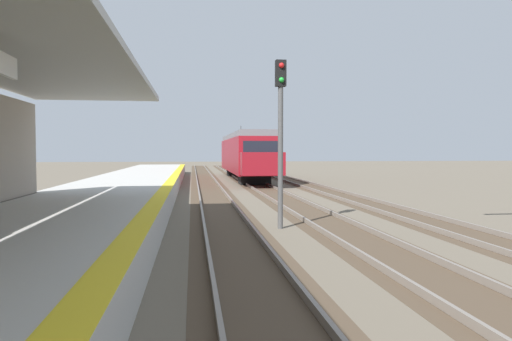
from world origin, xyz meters
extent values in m
cube|color=#B7B5AD|center=(-2.50, 16.00, 0.45)|extent=(5.00, 80.00, 0.90)
cube|color=yellow|center=(-0.25, 16.00, 0.90)|extent=(0.50, 80.00, 0.01)
cube|color=#4C3D2D|center=(1.90, 20.00, 0.00)|extent=(2.34, 120.00, 0.01)
cube|color=slate|center=(1.18, 20.00, 0.08)|extent=(0.08, 120.00, 0.15)
cube|color=slate|center=(2.62, 20.00, 0.08)|extent=(0.08, 120.00, 0.15)
cube|color=#4C3D2D|center=(5.30, 20.00, 0.00)|extent=(2.34, 120.00, 0.01)
cube|color=slate|center=(4.58, 20.00, 0.08)|extent=(0.08, 120.00, 0.15)
cube|color=slate|center=(6.02, 20.00, 0.08)|extent=(0.08, 120.00, 0.15)
cube|color=#4C3D2D|center=(8.70, 20.00, 0.00)|extent=(2.34, 120.00, 0.01)
cube|color=slate|center=(7.98, 20.00, 0.08)|extent=(0.08, 120.00, 0.15)
cube|color=slate|center=(9.42, 20.00, 0.08)|extent=(0.08, 120.00, 0.15)
cube|color=maroon|center=(5.30, 42.09, 2.07)|extent=(2.90, 18.00, 2.70)
cube|color=slate|center=(5.30, 42.09, 3.64)|extent=(2.67, 18.00, 0.44)
cube|color=black|center=(5.30, 33.07, 2.48)|extent=(2.32, 0.06, 1.21)
cube|color=maroon|center=(5.30, 32.29, 1.60)|extent=(2.78, 1.60, 1.49)
cube|color=black|center=(6.76, 42.09, 2.48)|extent=(0.04, 15.84, 0.86)
cylinder|color=#333333|center=(5.30, 45.69, 4.31)|extent=(0.06, 0.06, 0.90)
cube|color=black|center=(5.30, 36.24, 0.36)|extent=(2.17, 2.20, 0.72)
cube|color=black|center=(5.30, 47.94, 0.36)|extent=(2.17, 2.20, 0.72)
cylinder|color=#4C4C4C|center=(3.53, 16.64, 2.20)|extent=(0.16, 0.16, 4.40)
cube|color=black|center=(3.53, 16.64, 4.80)|extent=(0.32, 0.24, 0.80)
sphere|color=red|center=(3.53, 16.50, 5.02)|extent=(0.16, 0.16, 0.16)
sphere|color=green|center=(3.53, 16.50, 4.58)|extent=(0.16, 0.16, 0.16)
camera|label=1|loc=(0.83, 2.38, 2.41)|focal=32.89mm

